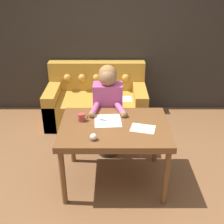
% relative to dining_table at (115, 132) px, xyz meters
% --- Properties ---
extents(ground_plane, '(16.00, 16.00, 0.00)m').
position_rel_dining_table_xyz_m(ground_plane, '(0.10, -0.06, -0.69)').
color(ground_plane, brown).
extents(wall_back, '(8.00, 0.06, 2.60)m').
position_rel_dining_table_xyz_m(wall_back, '(0.10, 2.02, 0.61)').
color(wall_back, '#2D2823').
rests_on(wall_back, ground_plane).
extents(dining_table, '(1.20, 0.87, 0.77)m').
position_rel_dining_table_xyz_m(dining_table, '(0.00, 0.00, 0.00)').
color(dining_table, brown).
rests_on(dining_table, ground_plane).
extents(couch, '(1.61, 0.91, 0.92)m').
position_rel_dining_table_xyz_m(couch, '(-0.28, 1.57, -0.37)').
color(couch, '#B7842D').
rests_on(couch, ground_plane).
extents(person, '(0.45, 0.55, 1.27)m').
position_rel_dining_table_xyz_m(person, '(-0.08, 0.56, -0.03)').
color(person, '#33281E').
rests_on(person, ground_plane).
extents(pattern_paper_main, '(0.32, 0.33, 0.00)m').
position_rel_dining_table_xyz_m(pattern_paper_main, '(-0.07, 0.11, 0.08)').
color(pattern_paper_main, beige).
rests_on(pattern_paper_main, dining_table).
extents(pattern_paper_offcut, '(0.30, 0.25, 0.00)m').
position_rel_dining_table_xyz_m(pattern_paper_offcut, '(0.31, -0.07, 0.08)').
color(pattern_paper_offcut, beige).
rests_on(pattern_paper_offcut, dining_table).
extents(scissors, '(0.23, 0.16, 0.01)m').
position_rel_dining_table_xyz_m(scissors, '(-0.11, 0.11, 0.08)').
color(scissors, silver).
rests_on(scissors, dining_table).
extents(mug, '(0.11, 0.08, 0.09)m').
position_rel_dining_table_xyz_m(mug, '(-0.37, 0.10, 0.13)').
color(mug, '#9E3833').
rests_on(mug, dining_table).
extents(pin_cushion, '(0.07, 0.07, 0.07)m').
position_rel_dining_table_xyz_m(pin_cushion, '(-0.21, -0.29, 0.11)').
color(pin_cushion, '#4C3828').
rests_on(pin_cushion, dining_table).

